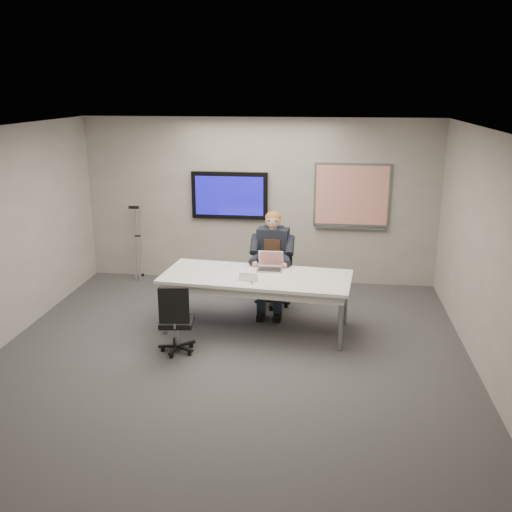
# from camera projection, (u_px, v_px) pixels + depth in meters

# --- Properties ---
(floor) EXTENTS (6.00, 6.00, 0.02)m
(floor) POSITION_uv_depth(u_px,v_px,m) (231.00, 355.00, 7.23)
(floor) COLOR #39383B
(floor) RESTS_ON ground
(ceiling) EXTENTS (6.00, 6.00, 0.02)m
(ceiling) POSITION_uv_depth(u_px,v_px,m) (227.00, 130.00, 6.43)
(ceiling) COLOR white
(ceiling) RESTS_ON wall_back
(wall_back) EXTENTS (6.00, 0.02, 2.80)m
(wall_back) POSITION_uv_depth(u_px,v_px,m) (259.00, 201.00, 9.69)
(wall_back) COLOR gray
(wall_back) RESTS_ON ground
(wall_front) EXTENTS (6.00, 0.02, 2.80)m
(wall_front) POSITION_uv_depth(u_px,v_px,m) (156.00, 365.00, 3.98)
(wall_front) COLOR gray
(wall_front) RESTS_ON ground
(wall_right) EXTENTS (0.02, 6.00, 2.80)m
(wall_right) POSITION_uv_depth(u_px,v_px,m) (489.00, 258.00, 6.47)
(wall_right) COLOR gray
(wall_right) RESTS_ON ground
(conference_table) EXTENTS (2.66, 1.30, 0.79)m
(conference_table) POSITION_uv_depth(u_px,v_px,m) (256.00, 281.00, 7.82)
(conference_table) COLOR white
(conference_table) RESTS_ON ground
(tv_display) EXTENTS (1.30, 0.09, 0.80)m
(tv_display) POSITION_uv_depth(u_px,v_px,m) (230.00, 195.00, 9.67)
(tv_display) COLOR black
(tv_display) RESTS_ON wall_back
(whiteboard) EXTENTS (1.25, 0.08, 1.10)m
(whiteboard) POSITION_uv_depth(u_px,v_px,m) (352.00, 196.00, 9.43)
(whiteboard) COLOR gray
(whiteboard) RESTS_ON wall_back
(office_chair_far) EXTENTS (0.65, 0.65, 1.07)m
(office_chair_far) POSITION_uv_depth(u_px,v_px,m) (274.00, 284.00, 8.83)
(office_chair_far) COLOR black
(office_chair_far) RESTS_ON ground
(office_chair_near) EXTENTS (0.50, 0.50, 0.94)m
(office_chair_near) POSITION_uv_depth(u_px,v_px,m) (177.00, 331.00, 7.21)
(office_chair_near) COLOR black
(office_chair_near) RESTS_ON ground
(seated_person) EXTENTS (0.49, 0.84, 1.50)m
(seated_person) POSITION_uv_depth(u_px,v_px,m) (272.00, 273.00, 8.50)
(seated_person) COLOR #1C232F
(seated_person) RESTS_ON office_chair_far
(crutch) EXTENTS (0.39, 0.63, 1.41)m
(crutch) POSITION_uv_depth(u_px,v_px,m) (138.00, 241.00, 9.94)
(crutch) COLOR #A5A7AC
(crutch) RESTS_ON ground
(laptop) EXTENTS (0.35, 0.33, 0.25)m
(laptop) POSITION_uv_depth(u_px,v_px,m) (270.00, 265.00, 8.04)
(laptop) COLOR #AFAFB2
(laptop) RESTS_ON conference_table
(name_tent) EXTENTS (0.26, 0.10, 0.10)m
(name_tent) POSITION_uv_depth(u_px,v_px,m) (248.00, 277.00, 7.56)
(name_tent) COLOR silver
(name_tent) RESTS_ON conference_table
(pen) EXTENTS (0.06, 0.14, 0.01)m
(pen) POSITION_uv_depth(u_px,v_px,m) (252.00, 282.00, 7.49)
(pen) COLOR black
(pen) RESTS_ON conference_table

